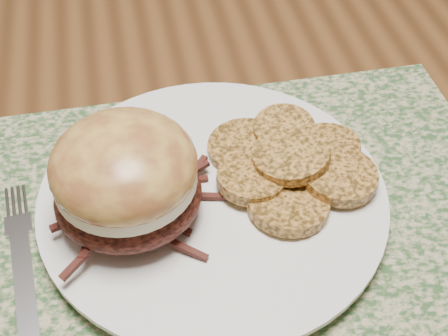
{
  "coord_description": "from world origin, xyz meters",
  "views": [
    {
      "loc": [
        0.05,
        -0.48,
        1.14
      ],
      "look_at": [
        0.11,
        -0.15,
        0.79
      ],
      "focal_mm": 50.0,
      "sensor_mm": 36.0,
      "label": 1
    }
  ],
  "objects_px": {
    "fork": "(23,270)",
    "pork_sandwich": "(126,178)",
    "dining_table": "(92,160)",
    "dinner_plate": "(213,199)"
  },
  "relations": [
    {
      "from": "fork",
      "to": "pork_sandwich",
      "type": "bearing_deg",
      "value": 11.17
    },
    {
      "from": "pork_sandwich",
      "to": "dining_table",
      "type": "bearing_deg",
      "value": 102.93
    },
    {
      "from": "dining_table",
      "to": "dinner_plate",
      "type": "distance_m",
      "value": 0.21
    },
    {
      "from": "dining_table",
      "to": "fork",
      "type": "xyz_separation_m",
      "value": [
        -0.05,
        -0.19,
        0.09
      ]
    },
    {
      "from": "dining_table",
      "to": "dinner_plate",
      "type": "bearing_deg",
      "value": -56.85
    },
    {
      "from": "dining_table",
      "to": "pork_sandwich",
      "type": "relative_size",
      "value": 13.57
    },
    {
      "from": "dinner_plate",
      "to": "dining_table",
      "type": "bearing_deg",
      "value": 123.15
    },
    {
      "from": "dining_table",
      "to": "fork",
      "type": "height_order",
      "value": "fork"
    },
    {
      "from": "dining_table",
      "to": "pork_sandwich",
      "type": "xyz_separation_m",
      "value": [
        0.04,
        -0.17,
        0.14
      ]
    },
    {
      "from": "dinner_plate",
      "to": "fork",
      "type": "xyz_separation_m",
      "value": [
        -0.15,
        -0.04,
        -0.01
      ]
    }
  ]
}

